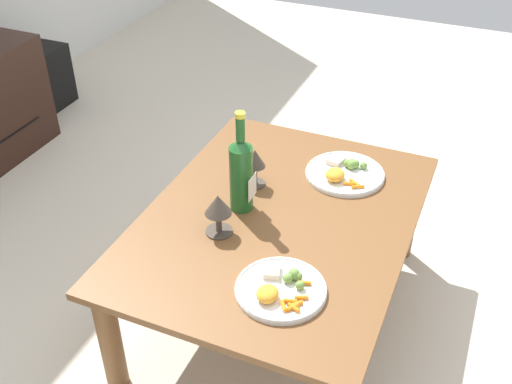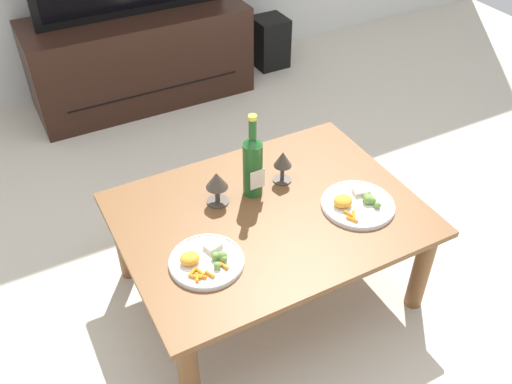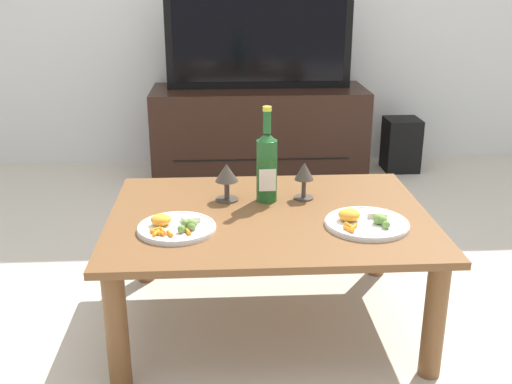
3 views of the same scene
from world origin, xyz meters
The scene contains 8 objects.
ground_plane centered at (0.00, 0.00, 0.00)m, with size 6.40×6.40×0.00m, color beige.
dining_table centered at (0.00, 0.00, 0.36)m, with size 1.11×0.83×0.43m.
floor_speaker centered at (1.00, 1.79, 0.17)m, with size 0.22×0.22×0.34m, color black.
wine_bottle centered at (0.00, 0.13, 0.57)m, with size 0.08×0.08×0.35m.
goblet_left centered at (-0.15, 0.14, 0.52)m, with size 0.08×0.08×0.14m.
goblet_right centered at (0.14, 0.14, 0.52)m, with size 0.07×0.07×0.14m.
dinner_plate_left centered at (-0.31, -0.13, 0.44)m, with size 0.26×0.26×0.05m.
dinner_plate_right centered at (0.31, -0.13, 0.44)m, with size 0.28×0.28×0.05m.
Camera 1 is at (-1.47, -0.55, 1.64)m, focal length 43.09 mm.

